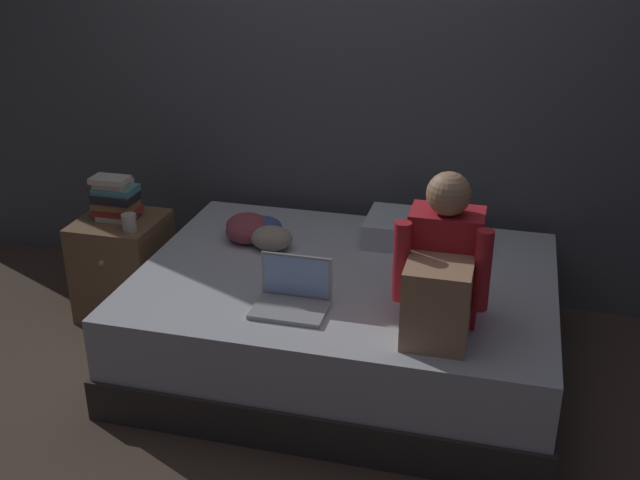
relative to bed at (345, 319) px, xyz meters
name	(u,v)px	position (x,y,z in m)	size (l,w,h in m)	color
ground_plane	(289,389)	(-0.20, -0.30, -0.25)	(8.00, 8.00, 0.00)	#47382D
wall_back	(349,57)	(-0.20, 0.90, 1.10)	(5.60, 0.10, 2.70)	#4C4F54
bed	(345,319)	(0.00, 0.00, 0.00)	(2.00, 1.50, 0.50)	#332D2B
nightstand	(124,266)	(-1.30, 0.20, 0.03)	(0.44, 0.46, 0.56)	brown
person_sitting	(442,272)	(0.48, -0.38, 0.50)	(0.39, 0.44, 0.66)	#B21E28
laptop	(293,296)	(-0.15, -0.39, 0.31)	(0.32, 0.23, 0.22)	#9EA0A5
pillow	(421,230)	(0.29, 0.45, 0.32)	(0.56, 0.36, 0.13)	silver
book_stack	(115,198)	(-1.31, 0.21, 0.43)	(0.23, 0.17, 0.24)	beige
mug	(129,222)	(-1.17, 0.08, 0.36)	(0.08, 0.08, 0.09)	#BCB2A3
clothes_pile	(256,230)	(-0.53, 0.25, 0.31)	(0.39, 0.31, 0.13)	gray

